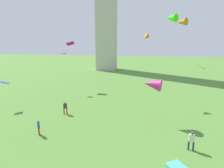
% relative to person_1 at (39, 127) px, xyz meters
% --- Properties ---
extents(person_1, '(0.44, 0.48, 1.61)m').
position_rel_person_1_xyz_m(person_1, '(0.00, 0.00, 0.00)').
color(person_1, red).
rests_on(person_1, ground_plane).
extents(person_2, '(0.57, 0.32, 1.84)m').
position_rel_person_1_xyz_m(person_2, '(15.46, -0.01, 0.13)').
color(person_2, '#2D3338').
rests_on(person_2, ground_plane).
extents(person_3, '(0.53, 0.38, 1.76)m').
position_rel_person_1_xyz_m(person_3, '(0.33, 5.95, 0.09)').
color(person_3, red).
rests_on(person_3, ground_plane).
extents(kite_flying_0, '(2.11, 2.06, 1.30)m').
position_rel_person_1_xyz_m(kite_flying_0, '(14.45, 14.05, 12.35)').
color(kite_flying_0, '#29EE08').
extents(kite_flying_1, '(1.45, 1.29, 0.48)m').
position_rel_person_1_xyz_m(kite_flying_1, '(-9.44, 6.78, 2.97)').
color(kite_flying_1, '#4A29D9').
extents(kite_flying_2, '(1.22, 1.04, 0.25)m').
position_rel_person_1_xyz_m(kite_flying_2, '(-4.97, 17.80, 6.63)').
color(kite_flying_2, '#951FE6').
extents(kite_flying_3, '(1.01, 1.04, 0.53)m').
position_rel_person_1_xyz_m(kite_flying_3, '(17.67, 7.61, 5.84)').
color(kite_flying_3, '#B84C14').
extents(kite_flying_4, '(1.55, 1.50, 0.95)m').
position_rel_person_1_xyz_m(kite_flying_4, '(14.91, 7.40, 11.13)').
color(kite_flying_4, '#B27310').
extents(kite_flying_5, '(1.34, 1.55, 1.19)m').
position_rel_person_1_xyz_m(kite_flying_5, '(10.79, 14.60, 9.55)').
color(kite_flying_5, '#B98E16').
extents(kite_flying_6, '(2.53, 2.02, 1.65)m').
position_rel_person_1_xyz_m(kite_flying_6, '(11.88, 5.96, 3.83)').
color(kite_flying_6, '#BA247F').
extents(kite_flying_7, '(1.57, 1.32, 1.00)m').
position_rel_person_1_xyz_m(kite_flying_7, '(-4.78, 20.73, 8.46)').
color(kite_flying_7, '#C10990').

